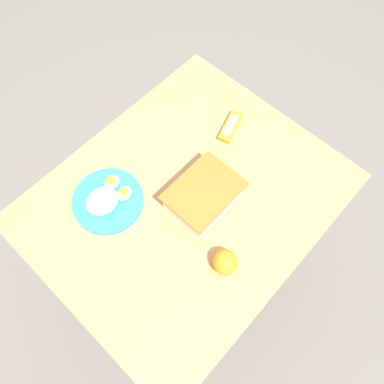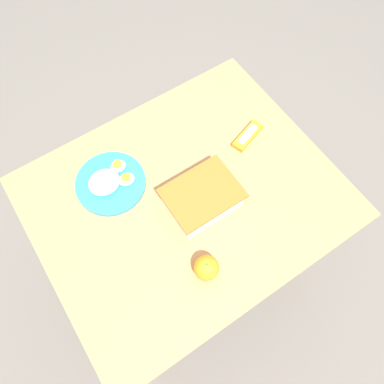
% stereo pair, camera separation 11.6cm
% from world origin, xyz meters
% --- Properties ---
extents(ground_plane, '(10.00, 10.00, 0.00)m').
position_xyz_m(ground_plane, '(0.00, 0.00, 0.00)').
color(ground_plane, '#66605B').
extents(table, '(0.94, 0.78, 0.73)m').
position_xyz_m(table, '(0.00, 0.00, 0.61)').
color(table, '#AD7F51').
rests_on(table, ground_plane).
extents(food_container, '(0.22, 0.17, 0.08)m').
position_xyz_m(food_container, '(-0.03, 0.05, 0.76)').
color(food_container, white).
rests_on(food_container, table).
extents(orange_fruit, '(0.07, 0.07, 0.07)m').
position_xyz_m(orange_fruit, '(0.08, 0.23, 0.77)').
color(orange_fruit, orange).
rests_on(orange_fruit, table).
extents(rice_plate, '(0.23, 0.23, 0.05)m').
position_xyz_m(rice_plate, '(0.18, -0.17, 0.75)').
color(rice_plate, teal).
rests_on(rice_plate, table).
extents(candy_bar, '(0.13, 0.08, 0.02)m').
position_xyz_m(candy_bar, '(-0.30, -0.07, 0.74)').
color(candy_bar, orange).
rests_on(candy_bar, table).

